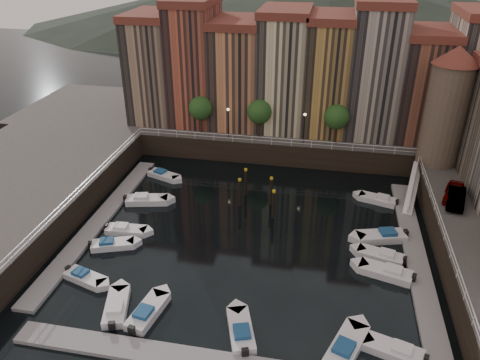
% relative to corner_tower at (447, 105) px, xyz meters
% --- Properties ---
extents(ground, '(200.00, 200.00, 0.00)m').
position_rel_corner_tower_xyz_m(ground, '(-20.00, -14.50, -10.19)').
color(ground, black).
rests_on(ground, ground).
extents(quay_far, '(80.00, 20.00, 3.00)m').
position_rel_corner_tower_xyz_m(quay_far, '(-20.00, 11.50, -8.69)').
color(quay_far, black).
rests_on(quay_far, ground).
extents(dock_left, '(2.00, 28.00, 0.35)m').
position_rel_corner_tower_xyz_m(dock_left, '(-36.20, -15.50, -10.02)').
color(dock_left, gray).
rests_on(dock_left, ground).
extents(dock_right, '(2.00, 28.00, 0.35)m').
position_rel_corner_tower_xyz_m(dock_right, '(-3.80, -15.50, -10.02)').
color(dock_right, gray).
rests_on(dock_right, ground).
extents(mountains, '(145.00, 100.00, 18.00)m').
position_rel_corner_tower_xyz_m(mountains, '(-18.28, 95.50, -2.28)').
color(mountains, '#2D382D').
rests_on(mountains, ground).
extents(far_terrace, '(48.70, 10.30, 17.50)m').
position_rel_corner_tower_xyz_m(far_terrace, '(-16.69, 9.00, 0.76)').
color(far_terrace, '#93775D').
rests_on(far_terrace, quay_far).
extents(corner_tower, '(5.20, 5.20, 13.80)m').
position_rel_corner_tower_xyz_m(corner_tower, '(0.00, 0.00, 0.00)').
color(corner_tower, '#6B5B4C').
rests_on(corner_tower, quay_right).
extents(promenade_trees, '(21.20, 3.20, 5.20)m').
position_rel_corner_tower_xyz_m(promenade_trees, '(-21.33, 3.70, -3.61)').
color(promenade_trees, black).
rests_on(promenade_trees, quay_far).
extents(street_lamps, '(10.36, 0.36, 4.18)m').
position_rel_corner_tower_xyz_m(street_lamps, '(-21.00, 2.70, -4.30)').
color(street_lamps, black).
rests_on(street_lamps, quay_far).
extents(railings, '(36.08, 34.04, 0.52)m').
position_rel_corner_tower_xyz_m(railings, '(-20.00, -9.62, -6.41)').
color(railings, white).
rests_on(railings, ground).
extents(gangway, '(2.78, 8.32, 3.73)m').
position_rel_corner_tower_xyz_m(gangway, '(-2.90, -4.50, -8.28)').
color(gangway, white).
rests_on(gangway, ground).
extents(mooring_pilings, '(4.39, 4.79, 3.78)m').
position_rel_corner_tower_xyz_m(mooring_pilings, '(-20.16, -9.11, -8.54)').
color(mooring_pilings, black).
rests_on(mooring_pilings, ground).
extents(boat_left_0, '(4.36, 2.66, 0.98)m').
position_rel_corner_tower_xyz_m(boat_left_0, '(-33.14, -24.77, -9.86)').
color(boat_left_0, silver).
rests_on(boat_left_0, ground).
extents(boat_left_1, '(4.45, 2.87, 1.00)m').
position_rel_corner_tower_xyz_m(boat_left_1, '(-32.92, -19.67, -9.86)').
color(boat_left_1, silver).
rests_on(boat_left_1, ground).
extents(boat_left_2, '(4.45, 1.86, 1.01)m').
position_rel_corner_tower_xyz_m(boat_left_2, '(-32.59, -17.04, -9.85)').
color(boat_left_2, silver).
rests_on(boat_left_2, ground).
extents(boat_left_3, '(5.12, 2.82, 1.15)m').
position_rel_corner_tower_xyz_m(boat_left_3, '(-32.74, -10.91, -9.81)').
color(boat_left_3, silver).
rests_on(boat_left_3, ground).
extents(boat_left_4, '(4.47, 2.93, 1.01)m').
position_rel_corner_tower_xyz_m(boat_left_4, '(-32.90, -4.55, -9.85)').
color(boat_left_4, silver).
rests_on(boat_left_4, ground).
extents(boat_right_0, '(4.75, 2.88, 1.06)m').
position_rel_corner_tower_xyz_m(boat_right_0, '(-6.92, -28.09, -9.84)').
color(boat_right_0, silver).
rests_on(boat_right_0, ground).
extents(boat_right_1, '(5.09, 3.02, 1.14)m').
position_rel_corner_tower_xyz_m(boat_right_1, '(-6.74, -19.01, -9.81)').
color(boat_right_1, silver).
rests_on(boat_right_1, ground).
extents(boat_right_2, '(4.64, 2.72, 1.04)m').
position_rel_corner_tower_xyz_m(boat_right_2, '(-7.03, -16.52, -9.84)').
color(boat_right_2, silver).
rests_on(boat_right_2, ground).
extents(boat_right_3, '(5.30, 3.12, 1.19)m').
position_rel_corner_tower_xyz_m(boat_right_3, '(-6.74, -13.29, -9.79)').
color(boat_right_3, silver).
rests_on(boat_right_3, ground).
extents(boat_right_4, '(4.54, 2.73, 1.02)m').
position_rel_corner_tower_xyz_m(boat_right_4, '(-6.60, -5.68, -9.85)').
color(boat_right_4, silver).
rests_on(boat_right_4, ground).
extents(boat_near_0, '(2.88, 4.88, 1.09)m').
position_rel_corner_tower_xyz_m(boat_near_0, '(-28.78, -27.79, -9.83)').
color(boat_near_0, silver).
rests_on(boat_near_0, ground).
extents(boat_near_1, '(2.52, 4.95, 1.11)m').
position_rel_corner_tower_xyz_m(boat_near_1, '(-26.10, -27.84, -9.82)').
color(boat_near_1, silver).
rests_on(boat_near_1, ground).
extents(boat_near_2, '(3.12, 4.96, 1.11)m').
position_rel_corner_tower_xyz_m(boat_near_2, '(-18.30, -28.41, -9.82)').
color(boat_near_2, silver).
rests_on(boat_near_2, ground).
extents(boat_near_3, '(3.58, 5.33, 1.21)m').
position_rel_corner_tower_xyz_m(boat_near_3, '(-10.41, -28.51, -9.79)').
color(boat_near_3, silver).
rests_on(boat_near_3, ground).
extents(car_a, '(3.06, 4.83, 1.53)m').
position_rel_corner_tower_xyz_m(car_a, '(0.25, -9.01, -6.43)').
color(car_a, gray).
rests_on(car_a, quay_right).
extents(car_b, '(2.60, 4.82, 1.51)m').
position_rel_corner_tower_xyz_m(car_b, '(0.21, -10.10, -6.44)').
color(car_b, gray).
rests_on(car_b, quay_right).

